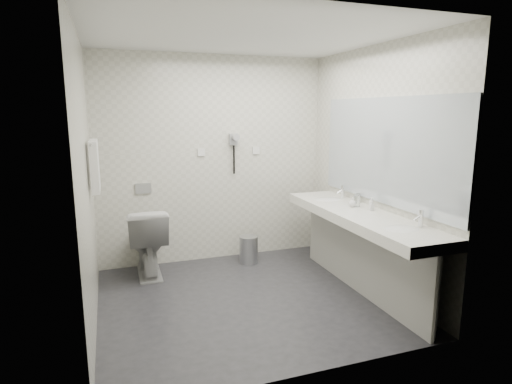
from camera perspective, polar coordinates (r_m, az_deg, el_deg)
name	(u,v)px	position (r m, az deg, el deg)	size (l,w,h in m)	color
floor	(247,299)	(4.33, -1.25, -14.26)	(2.80, 2.80, 0.00)	#252429
ceiling	(246,35)	(3.98, -1.41, 20.43)	(2.80, 2.80, 0.00)	silver
wall_back	(213,160)	(5.21, -5.78, 4.32)	(2.80, 2.80, 0.00)	beige
wall_front	(308,203)	(2.78, 7.01, -1.48)	(2.80, 2.80, 0.00)	beige
wall_left	(86,183)	(3.78, -21.95, 1.10)	(2.60, 2.60, 0.00)	beige
wall_right	(373,168)	(4.59, 15.55, 3.10)	(2.60, 2.60, 0.00)	beige
vanity_counter	(359,217)	(4.36, 13.77, -3.25)	(0.55, 2.20, 0.10)	silver
vanity_panel	(359,257)	(4.49, 13.79, -8.48)	(0.03, 2.15, 0.75)	#989790
vanity_post_near	(435,298)	(3.75, 23.08, -13.04)	(0.06, 0.06, 0.75)	silver
vanity_post_far	(315,230)	(5.36, 8.00, -5.08)	(0.06, 0.06, 0.75)	silver
mirror	(385,151)	(4.40, 17.01, 5.32)	(0.02, 2.20, 1.05)	#B2BCC6
basin_near	(402,230)	(3.84, 19.08, -4.90)	(0.40, 0.31, 0.05)	silver
basin_far	(328,200)	(4.89, 9.66, -1.13)	(0.40, 0.31, 0.05)	silver
faucet_near	(421,218)	(3.94, 21.39, -3.31)	(0.04, 0.04, 0.15)	silver
faucet_far	(343,192)	(4.97, 11.66, 0.05)	(0.04, 0.04, 0.15)	silver
soap_bottle_a	(372,206)	(4.42, 15.35, -1.82)	(0.04, 0.04, 0.10)	silver
soap_bottle_b	(353,202)	(4.54, 12.90, -1.36)	(0.08, 0.08, 0.10)	silver
soap_bottle_c	(371,204)	(4.45, 15.28, -1.52)	(0.05, 0.05, 0.13)	silver
glass_left	(357,201)	(4.56, 13.45, -1.18)	(0.07, 0.07, 0.12)	silver
glass_right	(358,198)	(4.77, 13.57, -0.81)	(0.05, 0.05, 0.10)	silver
toilet	(147,241)	(4.97, -14.47, -6.41)	(0.44, 0.77, 0.78)	silver
flush_plate	(143,188)	(5.11, -14.98, 0.47)	(0.18, 0.02, 0.12)	#B2B5BA
pedal_bin	(249,250)	(5.24, -0.99, -7.83)	(0.23, 0.23, 0.32)	#B2B5BA
bin_lid	(249,237)	(5.19, -1.00, -6.08)	(0.23, 0.23, 0.01)	#B2B5BA
towel_rail	(92,142)	(4.29, -21.28, 6.27)	(0.02, 0.02, 0.62)	silver
towel_near	(94,167)	(4.17, -20.98, 3.13)	(0.07, 0.24, 0.48)	white
towel_far	(95,164)	(4.45, -20.90, 3.58)	(0.07, 0.24, 0.48)	white
dryer_cradle	(233,139)	(5.22, -3.06, 7.13)	(0.10, 0.04, 0.14)	#939498
dryer_barrel	(235,137)	(5.15, -2.85, 7.42)	(0.08, 0.08, 0.14)	#939498
dryer_cord	(234,160)	(5.23, -2.99, 4.39)	(0.02, 0.02, 0.35)	black
switch_plate_a	(201,152)	(5.15, -7.39, 5.33)	(0.09, 0.02, 0.09)	silver
switch_plate_b	(256,151)	(5.34, 0.00, 5.62)	(0.09, 0.02, 0.09)	silver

